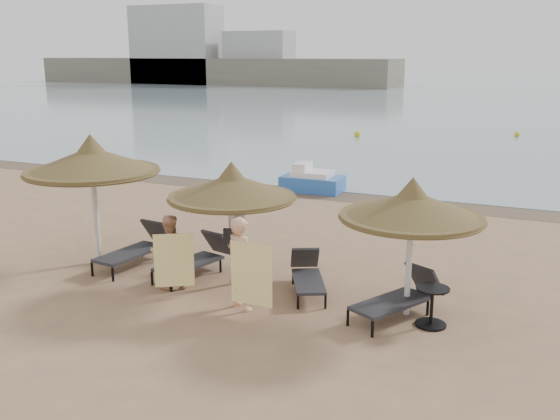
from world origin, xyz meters
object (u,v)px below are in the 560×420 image
Objects in this scene: lounger_near_right at (307,274)px; person_left at (169,246)px; palapa_right at (412,206)px; palapa_left at (92,161)px; pedal_boat at (312,181)px; person_right at (241,256)px; palapa_center at (232,187)px; side_table at (432,308)px; lounger_far_left at (138,247)px; lounger_far_right at (401,296)px; lounger_near_left at (197,258)px.

lounger_near_right is 1.00× the size of person_left.
palapa_left is at bearing 179.67° from palapa_right.
person_right is at bearing -77.78° from pedal_boat.
palapa_center is 1.79m from person_left.
side_table is 5.42m from person_left.
lounger_far_left is (-6.39, 0.31, -1.69)m from palapa_right.
palapa_center is 1.46× the size of lounger_near_right.
lounger_far_left is 1.04× the size of lounger_far_right.
lounger_far_left is 1.63m from lounger_near_left.
person_left is 0.85× the size of pedal_boat.
side_table is (0.52, -0.34, -1.76)m from palapa_right.
pedal_boat is at bearing -125.55° from person_left.
person_left is at bearing -145.97° from palapa_center.
palapa_right is at bearing 4.19° from lounger_far_left.
lounger_near_right is at bearing 7.50° from lounger_far_left.
lounger_far_left is 6.32m from lounger_far_right.
side_table is (0.61, -0.20, -0.06)m from lounger_far_right.
lounger_far_left is 6.94m from side_table.
lounger_near_left is 0.97× the size of person_right.
palapa_left reaches higher than palapa_center.
lounger_far_right is at bearing -3.31° from palapa_center.
person_left is at bearing -172.05° from palapa_right.
person_right is 0.99× the size of pedal_boat.
lounger_far_left is at bearing 153.78° from lounger_near_right.
palapa_center is at bearing 1.78° from lounger_far_left.
lounger_far_right is 4.82m from person_left.
palapa_left reaches higher than lounger_near_right.
person_right is (3.40, -1.34, 0.65)m from lounger_far_left.
lounger_near_left is 0.95× the size of pedal_boat.
palapa_center is at bearing 163.24° from lounger_near_right.
palapa_left reaches higher than side_table.
person_right is at bearing -55.49° from palapa_center.
lounger_near_right is 9.72m from pedal_boat.
side_table is 11.53m from pedal_boat.
lounger_near_left is 1.00× the size of lounger_far_right.
pedal_boat is (-2.58, 10.49, -0.70)m from person_right.
person_left is (-2.69, -1.03, 0.56)m from lounger_near_right.
side_table is at bearing 9.61° from lounger_far_right.
palapa_right reaches higher than pedal_boat.
palapa_right reaches higher than lounger_far_left.
lounger_near_left reaches higher than lounger_near_right.
palapa_left is 1.15× the size of palapa_right.
lounger_far_right is at bearing -120.55° from palapa_right.
palapa_right is 1.23× the size of pedal_boat.
palapa_left is 2.23m from lounger_far_left.
palapa_center is 1.01× the size of palapa_right.
lounger_near_right is (2.59, 0.08, -0.04)m from lounger_near_left.
pedal_boat is at bearing 83.74° from lounger_near_right.
palapa_left is 1.67× the size of lounger_near_right.
person_right is at bearing -160.88° from palapa_right.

